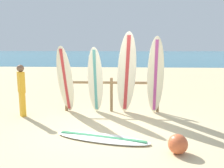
% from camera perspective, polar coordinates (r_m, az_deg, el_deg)
% --- Properties ---
extents(ground_plane, '(120.00, 120.00, 0.00)m').
position_cam_1_polar(ground_plane, '(5.97, -1.48, -11.29)').
color(ground_plane, '#D3BC8C').
extents(ocean_water, '(120.00, 80.00, 0.01)m').
position_cam_1_polar(ocean_water, '(63.61, 3.00, 7.20)').
color(ocean_water, teal).
rests_on(ocean_water, ground).
extents(surfboard_rack, '(3.04, 0.09, 1.09)m').
position_cam_1_polar(surfboard_rack, '(7.53, -0.14, -1.36)').
color(surfboard_rack, olive).
rests_on(surfboard_rack, ground).
extents(surfboard_leaning_far_left, '(0.53, 0.77, 2.11)m').
position_cam_1_polar(surfboard_leaning_far_left, '(7.37, -11.17, 0.93)').
color(surfboard_leaning_far_left, silver).
rests_on(surfboard_leaning_far_left, ground).
extents(surfboard_leaning_left, '(0.46, 0.59, 2.07)m').
position_cam_1_polar(surfboard_leaning_left, '(7.27, -4.02, 0.82)').
color(surfboard_leaning_left, white).
rests_on(surfboard_leaning_left, ground).
extents(surfboard_leaning_center_left, '(0.68, 0.81, 2.50)m').
position_cam_1_polar(surfboard_leaning_center_left, '(7.12, 3.55, 2.40)').
color(surfboard_leaning_center_left, white).
rests_on(surfboard_leaning_center_left, ground).
extents(surfboard_leaning_center, '(0.55, 0.94, 2.37)m').
position_cam_1_polar(surfboard_leaning_center, '(7.07, 10.43, 1.68)').
color(surfboard_leaning_center, silver).
rests_on(surfboard_leaning_center, ground).
extents(surfboard_lying_on_sand, '(2.27, 1.08, 0.08)m').
position_cam_1_polar(surfboard_lying_on_sand, '(5.47, -2.40, -12.85)').
color(surfboard_lying_on_sand, white).
rests_on(surfboard_lying_on_sand, ground).
extents(beachgoer_standing, '(0.28, 0.29, 1.55)m').
position_cam_1_polar(beachgoer_standing, '(7.47, -20.96, -0.96)').
color(beachgoer_standing, gold).
rests_on(beachgoer_standing, ground).
extents(small_boat_offshore, '(1.03, 2.82, 0.71)m').
position_cam_1_polar(small_boat_offshore, '(39.03, 10.94, 6.25)').
color(small_boat_offshore, '#333842').
rests_on(small_boat_offshore, ocean_water).
extents(beach_ball, '(0.39, 0.39, 0.39)m').
position_cam_1_polar(beach_ball, '(4.92, 15.57, -13.76)').
color(beach_ball, '#CC5933').
rests_on(beach_ball, ground).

